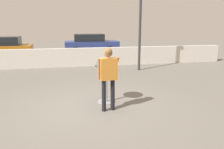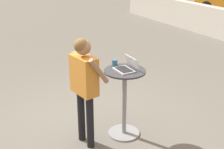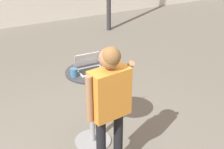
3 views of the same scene
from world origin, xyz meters
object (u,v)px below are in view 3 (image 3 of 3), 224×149
Objects in this scene: laptop at (90,67)px; cafe_table at (92,103)px; coffee_mug at (74,73)px; standing_person at (110,98)px.

cafe_table is at bearing -90.99° from laptop.
cafe_table is 0.56m from coffee_mug.
standing_person reaches higher than coffee_mug.
standing_person reaches higher than cafe_table.
laptop reaches higher than coffee_mug.
standing_person is (-0.06, -0.66, -0.08)m from laptop.
laptop is at bearing 84.54° from standing_person.
standing_person reaches higher than laptop.
standing_person is at bearing -74.14° from coffee_mug.
standing_person is (0.17, -0.59, -0.09)m from coffee_mug.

